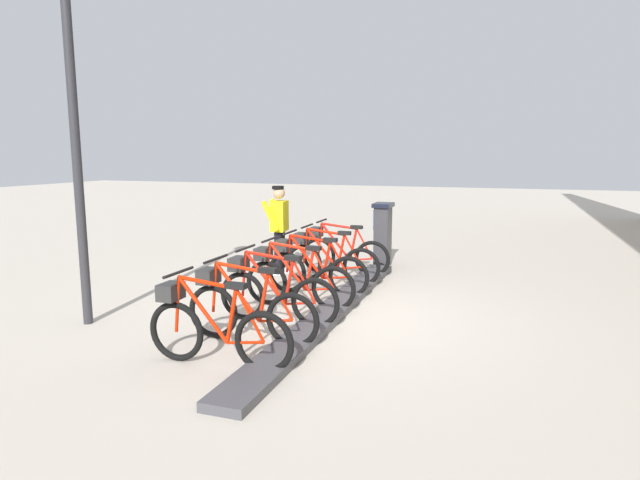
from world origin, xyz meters
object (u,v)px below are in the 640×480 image
object	(u,v)px
bike_docked_0	(341,252)
bike_docked_2	(313,268)
bike_docked_3	(295,279)
worker_near_rack	(279,226)
bike_docked_6	(212,328)
lamp_post	(73,104)
bike_docked_5	(246,308)
bike_docked_4	(273,292)
payment_kiosk	(383,234)
bike_docked_1	(328,259)

from	to	relation	value
bike_docked_0	bike_docked_2	xyz separation A→B (m)	(0.00, 1.56, 0.00)
bike_docked_2	bike_docked_3	size ratio (longest dim) A/B	1.00
bike_docked_0	worker_near_rack	world-z (taller)	worker_near_rack
bike_docked_2	bike_docked_6	xyz separation A→B (m)	(0.00, 3.13, 0.00)
bike_docked_3	lamp_post	xyz separation A→B (m)	(2.34, 1.61, 2.44)
bike_docked_5	lamp_post	distance (m)	3.38
bike_docked_4	payment_kiosk	bearing A→B (deg)	-97.93
bike_docked_0	bike_docked_4	size ratio (longest dim) A/B	1.00
lamp_post	bike_docked_4	bearing A→B (deg)	-160.52
payment_kiosk	bike_docked_1	world-z (taller)	payment_kiosk
bike_docked_2	bike_docked_6	distance (m)	3.13
bike_docked_0	bike_docked_6	distance (m)	4.69
bike_docked_6	bike_docked_4	bearing A→B (deg)	-90.00
bike_docked_1	bike_docked_5	xyz separation A→B (m)	(0.00, 3.13, 0.00)
payment_kiosk	bike_docked_0	world-z (taller)	payment_kiosk
bike_docked_3	worker_near_rack	bearing A→B (deg)	-60.88
bike_docked_4	lamp_post	size ratio (longest dim) A/B	0.39
bike_docked_3	bike_docked_4	xyz separation A→B (m)	(0.00, 0.78, 0.00)
bike_docked_2	bike_docked_3	world-z (taller)	same
bike_docked_1	bike_docked_6	distance (m)	3.91
payment_kiosk	bike_docked_4	bearing A→B (deg)	82.07
bike_docked_4	lamp_post	world-z (taller)	lamp_post
payment_kiosk	bike_docked_2	world-z (taller)	payment_kiosk
bike_docked_2	bike_docked_4	distance (m)	1.56
bike_docked_1	lamp_post	distance (m)	4.64
bike_docked_3	bike_docked_5	size ratio (longest dim) A/B	1.00
bike_docked_2	lamp_post	world-z (taller)	lamp_post
bike_docked_3	bike_docked_5	xyz separation A→B (m)	(0.00, 1.56, 0.00)
bike_docked_0	bike_docked_3	xyz separation A→B (m)	(0.00, 2.35, 0.00)
worker_near_rack	bike_docked_4	bearing A→B (deg)	111.85
bike_docked_1	bike_docked_2	size ratio (longest dim) A/B	1.00
payment_kiosk	bike_docked_2	bearing A→B (deg)	77.32
payment_kiosk	bike_docked_2	size ratio (longest dim) A/B	0.74
bike_docked_3	worker_near_rack	xyz separation A→B (m)	(1.12, -2.01, 0.48)
payment_kiosk	lamp_post	world-z (taller)	lamp_post
bike_docked_2	worker_near_rack	size ratio (longest dim) A/B	1.04
payment_kiosk	bike_docked_3	xyz separation A→B (m)	(0.57, 3.32, -0.24)
bike_docked_1	bike_docked_3	distance (m)	1.56
payment_kiosk	bike_docked_3	world-z (taller)	payment_kiosk
bike_docked_1	bike_docked_4	size ratio (longest dim) A/B	1.00
worker_near_rack	bike_docked_2	bearing A→B (deg)	132.38
bike_docked_0	lamp_post	world-z (taller)	lamp_post
bike_docked_2	bike_docked_5	distance (m)	2.35
bike_docked_1	bike_docked_0	bearing A→B (deg)	-90.00
bike_docked_0	lamp_post	bearing A→B (deg)	59.36
bike_docked_1	lamp_post	world-z (taller)	lamp_post
bike_docked_6	worker_near_rack	xyz separation A→B (m)	(1.12, -4.35, 0.48)
bike_docked_3	lamp_post	bearing A→B (deg)	34.51
bike_docked_6	lamp_post	distance (m)	3.46
bike_docked_1	bike_docked_6	bearing A→B (deg)	90.00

